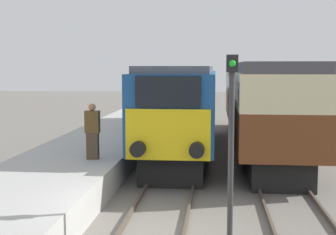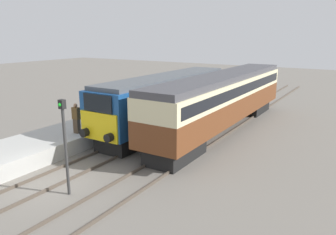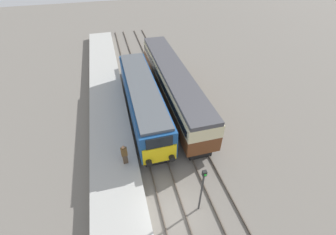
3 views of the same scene
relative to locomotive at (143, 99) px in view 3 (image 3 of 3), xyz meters
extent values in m
plane|color=slate|center=(0.00, -10.20, -2.09)|extent=(120.00, 120.00, 0.00)
cube|color=#A8A8A3|center=(-3.30, -2.20, -1.66)|extent=(3.50, 50.00, 0.84)
cube|color=#4C4238|center=(-0.72, -5.20, -2.02)|extent=(0.07, 60.00, 0.14)
cube|color=#4C4238|center=(0.72, -5.20, -2.02)|extent=(0.07, 60.00, 0.14)
cube|color=#4C4238|center=(2.68, -5.20, -2.02)|extent=(0.07, 60.00, 0.14)
cube|color=#4C4238|center=(4.12, -5.20, -2.02)|extent=(0.07, 60.00, 0.14)
cube|color=black|center=(0.00, -4.11, -1.59)|extent=(2.03, 4.00, 1.00)
cube|color=black|center=(0.00, 4.19, -1.59)|extent=(2.03, 4.00, 1.00)
cube|color=navy|center=(0.00, 0.04, 0.16)|extent=(2.70, 13.30, 2.50)
cube|color=yellow|center=(0.00, -6.65, -0.34)|extent=(2.48, 0.10, 1.50)
cube|color=black|center=(0.00, -6.65, 0.91)|extent=(1.89, 0.10, 0.90)
cube|color=#4C5156|center=(0.00, 0.04, 1.53)|extent=(2.38, 12.77, 0.24)
cylinder|color=black|center=(-0.85, -6.86, -0.74)|extent=(0.44, 0.35, 0.44)
cylinder|color=black|center=(0.85, -6.86, -0.74)|extent=(0.44, 0.35, 0.44)
cube|color=black|center=(3.40, -4.59, -1.61)|extent=(1.89, 3.60, 0.95)
cube|color=black|center=(3.40, 8.17, -1.61)|extent=(1.89, 3.60, 0.95)
cube|color=brown|center=(3.40, 1.79, -0.42)|extent=(2.70, 17.16, 1.43)
cube|color=beige|center=(3.40, 1.79, 0.86)|extent=(2.71, 17.16, 1.12)
cube|color=black|center=(3.40, 1.79, 0.86)|extent=(2.75, 16.47, 0.62)
cube|color=#424247|center=(3.40, 1.79, 1.60)|extent=(2.48, 17.16, 0.36)
cube|color=#473828|center=(-2.43, -5.94, -0.83)|extent=(0.36, 0.24, 0.83)
cube|color=brown|center=(-2.43, -5.94, -0.07)|extent=(0.44, 0.26, 0.69)
sphere|color=#9E704C|center=(-2.43, -5.94, 0.39)|extent=(0.22, 0.22, 0.22)
cylinder|color=#333333|center=(1.70, -10.31, -0.29)|extent=(0.12, 0.12, 3.60)
cube|color=black|center=(1.70, -10.31, 1.69)|extent=(0.24, 0.20, 0.36)
sphere|color=green|center=(1.70, -10.42, 1.69)|extent=(0.14, 0.14, 0.14)
camera|label=1|loc=(1.37, -20.02, 1.63)|focal=50.00mm
camera|label=2|loc=(11.64, -18.59, 4.28)|focal=35.00mm
camera|label=3|loc=(-2.20, -17.05, 11.95)|focal=24.00mm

